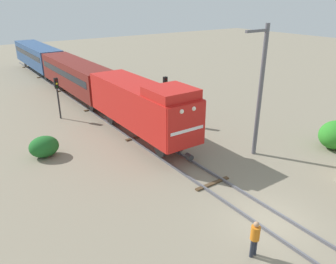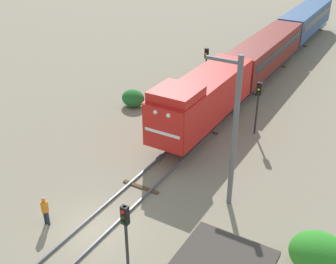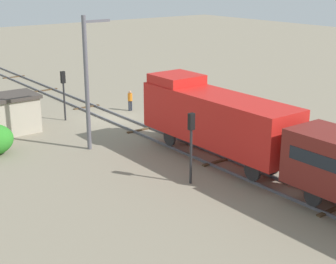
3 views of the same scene
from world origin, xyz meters
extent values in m
plane|color=gray|center=(0.00, 0.00, 0.00)|extent=(148.42, 148.42, 0.00)
cube|color=#595960|center=(-0.72, 0.00, 0.08)|extent=(0.10, 98.94, 0.16)
cube|color=#595960|center=(0.72, 0.00, 0.08)|extent=(0.10, 98.94, 0.16)
cube|color=#4C3823|center=(0.00, 4.12, 0.04)|extent=(2.40, 0.24, 0.09)
cube|color=#4C3823|center=(0.00, 12.37, 0.04)|extent=(2.40, 0.24, 0.09)
cube|color=#4C3823|center=(0.00, 20.61, 0.04)|extent=(2.40, 0.24, 0.09)
cube|color=#4C3823|center=(0.00, 28.86, 0.04)|extent=(2.40, 0.24, 0.09)
cube|color=#4C3823|center=(0.00, 37.10, 0.04)|extent=(2.40, 0.24, 0.09)
cube|color=#4C3823|center=(0.00, 45.35, 0.04)|extent=(2.40, 0.24, 0.09)
cube|color=red|center=(0.00, 12.17, 2.71)|extent=(2.90, 11.00, 2.90)
cube|color=red|center=(0.00, 8.27, 4.46)|extent=(2.75, 2.80, 0.60)
cube|color=red|center=(0.00, 6.62, 2.71)|extent=(2.84, 0.10, 2.84)
cube|color=white|center=(0.00, 6.58, 2.51)|extent=(2.46, 0.06, 0.20)
sphere|color=white|center=(-0.45, 6.57, 3.81)|extent=(0.28, 0.28, 0.28)
sphere|color=white|center=(0.45, 6.57, 3.81)|extent=(0.28, 0.28, 0.28)
cylinder|color=#262628|center=(0.00, 6.32, 0.86)|extent=(0.36, 0.50, 0.36)
cylinder|color=#262628|center=(-0.72, 8.47, 0.71)|extent=(0.18, 1.10, 1.10)
cylinder|color=#262628|center=(0.72, 8.47, 0.71)|extent=(0.18, 1.10, 1.10)
cylinder|color=#262628|center=(-0.72, 15.87, 0.71)|extent=(0.18, 1.10, 1.10)
cylinder|color=#262628|center=(0.72, 15.87, 0.71)|extent=(0.18, 1.10, 1.10)
cube|color=maroon|center=(0.00, 25.27, 2.47)|extent=(2.80, 14.00, 2.70)
cube|color=black|center=(0.00, 25.27, 2.82)|extent=(2.84, 12.88, 0.64)
cylinder|color=#262628|center=(-0.72, 19.87, 0.64)|extent=(0.16, 0.96, 0.96)
cylinder|color=#262628|center=(0.72, 19.87, 0.64)|extent=(0.16, 0.96, 0.96)
cylinder|color=#262628|center=(-0.72, 30.67, 0.64)|extent=(0.16, 0.96, 0.96)
cylinder|color=#262628|center=(0.72, 30.67, 0.64)|extent=(0.16, 0.96, 0.96)
cube|color=#2D4C7A|center=(0.00, 39.87, 2.47)|extent=(2.80, 14.00, 2.70)
cube|color=black|center=(0.00, 39.87, 2.82)|extent=(2.84, 12.88, 0.64)
cylinder|color=#262628|center=(-0.72, 34.47, 0.64)|extent=(0.16, 0.96, 0.96)
cylinder|color=#262628|center=(0.72, 34.47, 0.64)|extent=(0.16, 0.96, 0.96)
cylinder|color=#262628|center=(-0.72, 45.27, 0.64)|extent=(0.16, 0.96, 0.96)
cylinder|color=#262628|center=(0.72, 45.27, 0.64)|extent=(0.16, 0.96, 0.96)
cylinder|color=#262628|center=(3.40, 13.87, 1.98)|extent=(0.14, 0.14, 3.95)
cube|color=black|center=(3.40, 13.87, 3.50)|extent=(0.32, 0.24, 0.90)
sphere|color=#390606|center=(3.40, 13.73, 3.77)|extent=(0.16, 0.16, 0.16)
sphere|color=yellow|center=(3.40, 13.73, 3.49)|extent=(0.16, 0.16, 0.16)
sphere|color=black|center=(3.40, 13.73, 3.21)|extent=(0.16, 0.16, 0.16)
cylinder|color=#262628|center=(-3.60, 20.01, 1.81)|extent=(0.14, 0.14, 3.61)
cube|color=black|center=(-3.60, 20.01, 3.16)|extent=(0.32, 0.24, 0.90)
sphere|color=#390606|center=(-3.60, 19.87, 3.43)|extent=(0.16, 0.16, 0.16)
sphere|color=yellow|center=(-3.60, 19.87, 3.15)|extent=(0.16, 0.16, 0.16)
sphere|color=black|center=(-3.60, 19.87, 2.87)|extent=(0.16, 0.16, 0.16)
cylinder|color=#262B38|center=(-2.50, -1.01, 0.42)|extent=(0.15, 0.15, 0.85)
cylinder|color=#262B38|center=(-2.30, -1.01, 0.42)|extent=(0.15, 0.15, 0.85)
cylinder|color=orange|center=(-2.40, -1.01, 1.16)|extent=(0.38, 0.38, 0.62)
sphere|color=tan|center=(-2.40, -1.01, 1.58)|extent=(0.23, 0.23, 0.23)
cylinder|color=#595960|center=(5.00, 5.50, 4.26)|extent=(0.28, 0.28, 8.53)
cube|color=#595960|center=(4.10, 5.50, 8.13)|extent=(1.80, 0.16, 0.16)
ellipsoid|color=#206426|center=(-6.85, 13.24, 0.71)|extent=(1.95, 1.59, 1.42)
ellipsoid|color=#2D8626|center=(10.42, 2.87, 0.99)|extent=(2.72, 2.23, 1.98)
camera|label=1|loc=(-11.34, -7.69, 9.97)|focal=35.00mm
camera|label=2|loc=(11.65, -12.43, 14.67)|focal=45.00mm
camera|label=3|loc=(20.02, 33.78, 10.99)|focal=55.00mm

